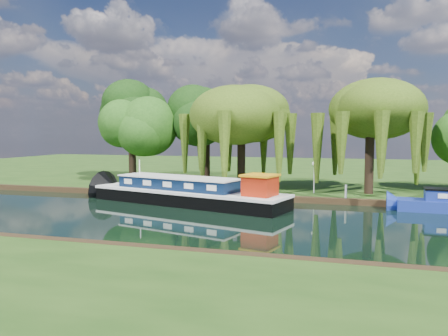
% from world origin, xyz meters
% --- Properties ---
extents(ground, '(120.00, 120.00, 0.00)m').
position_xyz_m(ground, '(0.00, 0.00, 0.00)').
color(ground, black).
extents(far_bank, '(120.00, 52.00, 0.45)m').
position_xyz_m(far_bank, '(0.00, 34.00, 0.23)').
color(far_bank, '#1C3C10').
rests_on(far_bank, ground).
extents(dutch_barge, '(15.99, 7.51, 3.30)m').
position_xyz_m(dutch_barge, '(-8.19, 5.06, 0.82)').
color(dutch_barge, black).
rests_on(dutch_barge, ground).
extents(red_dinghy, '(3.62, 3.14, 0.63)m').
position_xyz_m(red_dinghy, '(-10.17, 5.34, 0.00)').
color(red_dinghy, '#9B1F0B').
rests_on(red_dinghy, ground).
extents(willow_left, '(7.10, 7.10, 8.50)m').
position_xyz_m(willow_left, '(-5.91, 12.06, 6.63)').
color(willow_left, black).
rests_on(willow_left, far_bank).
extents(willow_right, '(6.83, 6.83, 8.32)m').
position_xyz_m(willow_right, '(4.72, 11.46, 6.52)').
color(willow_right, black).
rests_on(willow_right, far_bank).
extents(tree_far_left, '(4.98, 4.98, 8.03)m').
position_xyz_m(tree_far_left, '(-17.03, 13.24, 5.95)').
color(tree_far_left, black).
rests_on(tree_far_left, far_bank).
extents(tree_far_back, '(5.58, 5.58, 9.38)m').
position_xyz_m(tree_far_back, '(-19.12, 16.84, 6.99)').
color(tree_far_back, black).
rests_on(tree_far_back, far_bank).
extents(tree_far_mid, '(5.33, 5.33, 8.72)m').
position_xyz_m(tree_far_mid, '(-10.48, 16.23, 6.46)').
color(tree_far_mid, black).
rests_on(tree_far_mid, far_bank).
extents(lamppost, '(0.36, 0.36, 2.56)m').
position_xyz_m(lamppost, '(0.50, 10.50, 2.42)').
color(lamppost, silver).
rests_on(lamppost, far_bank).
extents(mooring_posts, '(19.16, 0.16, 1.00)m').
position_xyz_m(mooring_posts, '(-0.50, 8.40, 0.95)').
color(mooring_posts, silver).
rests_on(mooring_posts, far_bank).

